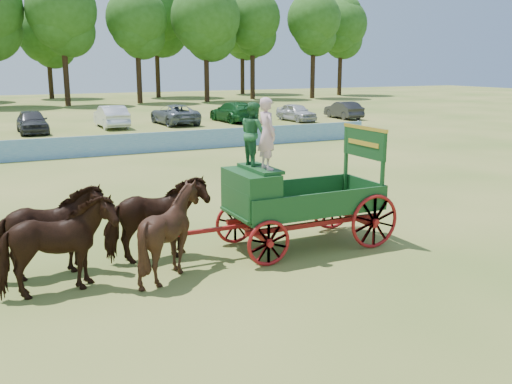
% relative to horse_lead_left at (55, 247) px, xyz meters
% --- Properties ---
extents(ground, '(160.00, 160.00, 0.00)m').
position_rel_horse_lead_left_xyz_m(ground, '(8.35, -0.46, -1.01)').
color(ground, '#A29149').
rests_on(ground, ground).
extents(horse_lead_left, '(2.47, 1.30, 2.01)m').
position_rel_horse_lead_left_xyz_m(horse_lead_left, '(0.00, 0.00, 0.00)').
color(horse_lead_left, black).
rests_on(horse_lead_left, ground).
extents(horse_lead_right, '(2.50, 1.39, 2.01)m').
position_rel_horse_lead_left_xyz_m(horse_lead_right, '(0.00, 1.10, 0.00)').
color(horse_lead_right, black).
rests_on(horse_lead_right, ground).
extents(horse_wheel_left, '(1.88, 1.68, 2.02)m').
position_rel_horse_lead_left_xyz_m(horse_wheel_left, '(2.40, 0.00, 0.00)').
color(horse_wheel_left, black).
rests_on(horse_wheel_left, ground).
extents(horse_wheel_right, '(2.40, 1.13, 2.01)m').
position_rel_horse_lead_left_xyz_m(horse_wheel_right, '(2.40, 1.10, 0.00)').
color(horse_wheel_right, black).
rests_on(horse_wheel_right, ground).
extents(farm_dray, '(6.00, 2.00, 3.83)m').
position_rel_horse_lead_left_xyz_m(farm_dray, '(5.35, 0.57, 0.65)').
color(farm_dray, '#A0101A').
rests_on(farm_dray, ground).
extents(sponsor_banner, '(26.00, 0.08, 1.05)m').
position_rel_horse_lead_left_xyz_m(sponsor_banner, '(7.35, 17.54, -0.48)').
color(sponsor_banner, '#206FAF').
rests_on(sponsor_banner, ground).
extents(parked_cars, '(46.48, 6.99, 1.63)m').
position_rel_horse_lead_left_xyz_m(parked_cars, '(3.89, 29.57, -0.24)').
color(parked_cars, silver).
rests_on(parked_cars, ground).
extents(treeline, '(89.87, 23.21, 15.71)m').
position_rel_horse_lead_left_xyz_m(treeline, '(2.89, 60.49, 8.59)').
color(treeline, '#382314').
rests_on(treeline, ground).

